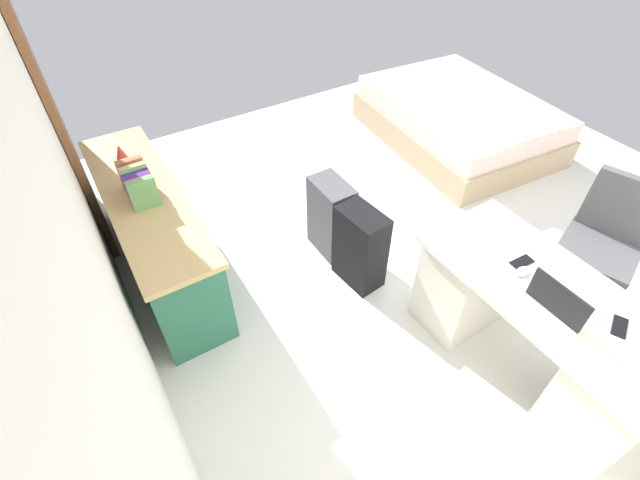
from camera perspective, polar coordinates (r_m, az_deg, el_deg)
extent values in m
plane|color=silver|center=(3.78, 13.60, -0.46)|extent=(5.58, 5.58, 0.00)
cube|color=white|center=(2.16, -29.33, 2.62)|extent=(4.36, 0.10, 2.66)
cube|color=brown|center=(3.73, -30.54, 13.35)|extent=(0.88, 0.05, 2.04)
cube|color=silver|center=(2.70, 27.51, -6.10)|extent=(1.45, 0.67, 0.04)
cube|color=beige|center=(2.90, 32.76, -16.76)|extent=(0.41, 0.60, 0.69)
cube|color=beige|center=(3.10, 18.47, -4.85)|extent=(0.41, 0.60, 0.69)
cylinder|color=black|center=(3.77, 29.34, -6.06)|extent=(0.52, 0.52, 0.04)
cylinder|color=black|center=(3.64, 30.37, -4.08)|extent=(0.06, 0.06, 0.42)
cube|color=#4C4C51|center=(3.48, 31.81, -1.29)|extent=(0.58, 0.58, 0.08)
cube|color=#4C4C51|center=(3.50, 34.17, 3.54)|extent=(0.44, 0.20, 0.44)
cube|color=#28664C|center=(3.46, -20.16, 0.58)|extent=(1.76, 0.44, 0.68)
cube|color=tan|center=(3.24, -21.69, 5.23)|extent=(1.80, 0.48, 0.04)
cube|color=#225641|center=(3.30, -13.92, -3.94)|extent=(0.67, 0.01, 0.24)
cube|color=#225641|center=(3.88, -18.16, 3.54)|extent=(0.67, 0.01, 0.24)
cube|color=tan|center=(5.10, 16.84, 13.50)|extent=(2.01, 1.55, 0.28)
cube|color=beige|center=(4.99, 17.42, 15.86)|extent=(1.94, 1.48, 0.20)
cube|color=white|center=(4.53, 23.30, 13.52)|extent=(0.53, 0.72, 0.10)
cube|color=black|center=(3.21, 5.13, -0.97)|extent=(0.38, 0.26, 0.63)
cube|color=#4C4C51|center=(3.44, 1.41, 2.88)|extent=(0.36, 0.22, 0.63)
cube|color=silver|center=(2.64, 28.58, -7.16)|extent=(0.31, 0.22, 0.02)
cube|color=black|center=(2.50, 28.01, -6.75)|extent=(0.31, 0.01, 0.19)
ellipsoid|color=white|center=(2.70, 24.42, -3.66)|extent=(0.06, 0.10, 0.03)
cube|color=black|center=(2.69, 33.81, -9.13)|extent=(0.12, 0.15, 0.01)
cube|color=black|center=(2.77, 24.29, -2.57)|extent=(0.07, 0.14, 0.01)
cube|color=#619958|center=(3.03, -21.49, 5.48)|extent=(0.04, 0.17, 0.21)
cube|color=#AA649A|center=(3.07, -21.64, 5.74)|extent=(0.04, 0.17, 0.20)
cube|color=#502081|center=(3.10, -21.84, 6.14)|extent=(0.04, 0.17, 0.20)
cube|color=navy|center=(3.14, -22.03, 6.48)|extent=(0.04, 0.17, 0.20)
cube|color=#9BAB65|center=(3.16, -22.28, 7.04)|extent=(0.04, 0.17, 0.23)
cube|color=#A23969|center=(3.20, -22.38, 7.13)|extent=(0.03, 0.17, 0.19)
cube|color=#AE5B41|center=(3.23, -22.64, 7.72)|extent=(0.03, 0.17, 0.22)
cube|color=olive|center=(3.27, -22.79, 7.98)|extent=(0.03, 0.17, 0.21)
cone|color=red|center=(3.62, -24.09, 10.22)|extent=(0.08, 0.08, 0.11)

